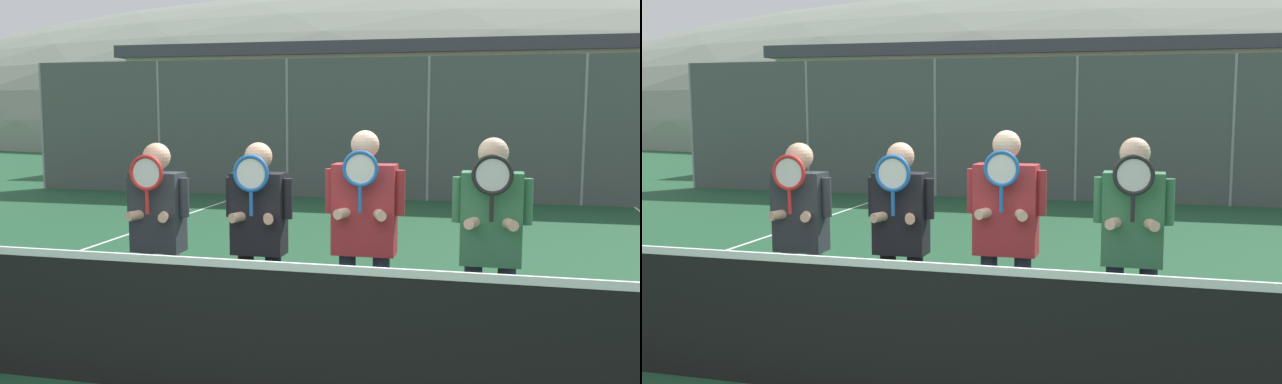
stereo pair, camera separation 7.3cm
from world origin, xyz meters
TOP-DOWN VIEW (x-y plane):
  - hill_distant at (0.00, 49.88)m, footprint 103.48×57.49m
  - clubhouse_building at (0.24, 17.93)m, footprint 20.30×5.50m
  - fence_back at (0.00, 10.86)m, footprint 18.88×0.06m
  - tennis_net at (0.00, 0.00)m, footprint 11.17×0.09m
  - court_line_left_sideline at (-4.15, 3.00)m, footprint 0.05×16.00m
  - player_leftmost at (-1.19, 0.82)m, footprint 0.55×0.34m
  - player_center_left at (-0.34, 0.89)m, footprint 0.56×0.34m
  - player_center_right at (0.52, 0.85)m, footprint 0.61×0.34m
  - player_rightmost at (1.47, 0.81)m, footprint 0.57×0.34m
  - car_far_left at (-5.35, 13.61)m, footprint 4.49×2.04m
  - car_left_of_center at (-0.43, 13.44)m, footprint 4.08×2.01m
  - car_center at (4.48, 13.50)m, footprint 4.47×1.97m

SIDE VIEW (x-z plane):
  - hill_distant at x=0.00m, z-range -10.06..10.06m
  - court_line_left_sideline at x=-4.15m, z-range 0.00..0.01m
  - tennis_net at x=0.00m, z-range -0.03..1.04m
  - car_left_of_center at x=-0.43m, z-range 0.02..1.71m
  - car_center at x=4.48m, z-range 0.02..1.74m
  - car_far_left at x=-5.35m, z-range 0.01..1.85m
  - player_leftmost at x=-1.19m, z-range 0.16..1.88m
  - player_center_left at x=-0.34m, z-range 0.16..1.89m
  - player_rightmost at x=1.47m, z-range 0.17..1.95m
  - player_center_right at x=0.52m, z-range 0.17..2.00m
  - fence_back at x=0.00m, z-range 0.00..3.06m
  - clubhouse_building at x=0.24m, z-range 0.02..3.87m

